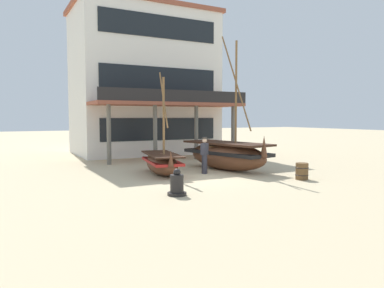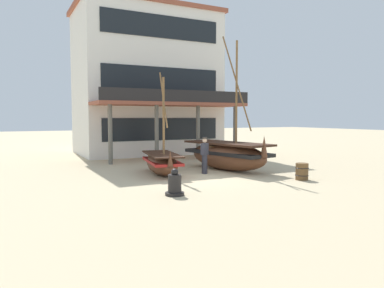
# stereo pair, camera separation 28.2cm
# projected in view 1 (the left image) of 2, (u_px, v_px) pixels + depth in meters

# --- Properties ---
(ground_plane) EXTENTS (120.00, 120.00, 0.00)m
(ground_plane) POSITION_uv_depth(u_px,v_px,m) (203.00, 178.00, 15.77)
(ground_plane) COLOR #CCB78E
(fishing_boat_near_left) EXTENTS (2.57, 5.16, 6.57)m
(fishing_boat_near_left) POSITION_uv_depth(u_px,v_px,m) (227.00, 154.00, 18.08)
(fishing_boat_near_left) COLOR brown
(fishing_boat_near_left) RESTS_ON ground
(fishing_boat_centre_large) EXTENTS (1.86, 3.65, 4.66)m
(fishing_boat_centre_large) POSITION_uv_depth(u_px,v_px,m) (162.00, 162.00, 16.69)
(fishing_boat_centre_large) COLOR brown
(fishing_boat_centre_large) RESTS_ON ground
(fisherman_by_hull) EXTENTS (0.42, 0.36, 1.68)m
(fisherman_by_hull) POSITION_uv_depth(u_px,v_px,m) (205.00, 156.00, 16.85)
(fisherman_by_hull) COLOR #33333D
(fisherman_by_hull) RESTS_ON ground
(capstan_winch) EXTENTS (0.65, 0.65, 0.90)m
(capstan_winch) POSITION_uv_depth(u_px,v_px,m) (177.00, 185.00, 12.22)
(capstan_winch) COLOR black
(capstan_winch) RESTS_ON ground
(wooden_barrel) EXTENTS (0.56, 0.56, 0.70)m
(wooden_barrel) POSITION_uv_depth(u_px,v_px,m) (302.00, 171.00, 15.31)
(wooden_barrel) COLOR brown
(wooden_barrel) RESTS_ON ground
(harbor_building_main) EXTENTS (9.99, 9.09, 10.26)m
(harbor_building_main) POSITION_uv_depth(u_px,v_px,m) (144.00, 83.00, 26.51)
(harbor_building_main) COLOR white
(harbor_building_main) RESTS_ON ground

